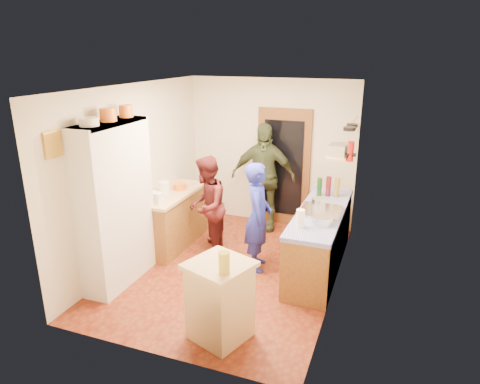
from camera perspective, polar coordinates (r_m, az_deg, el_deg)
The scene contains 44 objects.
floor at distance 6.37m, azimuth -1.33°, elevation -10.23°, with size 3.00×4.00×0.02m, color brown.
ceiling at distance 5.60m, azimuth -1.53°, elevation 13.98°, with size 3.00×4.00×0.02m, color silver.
wall_back at distance 7.69m, azimuth 4.16°, elevation 5.28°, with size 3.00×0.02×2.60m, color beige.
wall_front at distance 4.18m, azimuth -11.76°, elevation -6.65°, with size 3.00×0.02×2.60m, color beige.
wall_left at distance 6.55m, azimuth -13.81°, elevation 2.43°, with size 0.02×4.00×2.60m, color beige.
wall_right at distance 5.50m, azimuth 13.35°, elevation -0.57°, with size 0.02×4.00×2.60m, color beige.
door_frame at distance 7.65m, azimuth 5.83°, elevation 3.23°, with size 0.95×0.06×2.10m, color brown.
door_glass at distance 7.62m, azimuth 5.76°, elevation 3.16°, with size 0.70×0.02×1.70m, color black.
hutch_body at distance 5.87m, azimuth -16.26°, elevation -1.68°, with size 0.40×1.20×2.20m, color silver.
hutch_top_shelf at distance 5.61m, azimuth -17.25°, elevation 8.75°, with size 0.40×1.14×0.04m, color silver.
plate_stack at distance 5.34m, azimuth -19.49°, elevation 8.81°, with size 0.23×0.23×0.10m, color white.
orange_pot_a at distance 5.61m, azimuth -17.18°, elevation 9.82°, with size 0.20×0.20×0.16m, color orange.
orange_pot_b at distance 5.91m, azimuth -14.97°, elevation 10.39°, with size 0.18×0.18×0.16m, color orange.
left_counter_base at distance 7.03m, azimuth -9.13°, elevation -3.70°, with size 0.60×1.40×0.85m, color olive.
left_counter_top at distance 6.87m, azimuth -9.32°, elevation -0.22°, with size 0.64×1.44×0.05m, color #D6B17C.
toaster at distance 6.40m, azimuth -11.24°, elevation -0.75°, with size 0.22×0.14×0.16m, color white.
kettle at distance 6.79m, azimuth -10.11°, elevation 0.57°, with size 0.17×0.17×0.19m, color white.
orange_bowl at distance 6.97m, azimuth -8.03°, elevation 0.75°, with size 0.22×0.22×0.10m, color orange.
chopping_board at distance 7.24m, azimuth -7.38°, elevation 1.16°, with size 0.30×0.22×0.03m, color #D6B17C.
right_counter_base at distance 6.32m, azimuth 10.58°, elevation -6.42°, with size 0.60×2.20×0.84m, color olive.
right_counter_top at distance 6.15m, azimuth 10.82°, elevation -2.61°, with size 0.62×2.22×0.06m, color #212AB5.
hob at distance 6.03m, azimuth 10.67°, elevation -2.52°, with size 0.55×0.58×0.04m, color silver.
pot_on_hob at distance 6.11m, azimuth 10.43°, elevation -1.39°, with size 0.20×0.20×0.13m, color silver.
bottle_a at distance 6.68m, azimuth 10.55°, elevation 0.69°, with size 0.07×0.07×0.29m, color #143F14.
bottle_b at distance 6.69m, azimuth 11.71°, elevation 0.76°, with size 0.08×0.08×0.31m, color #591419.
bottle_c at distance 6.69m, azimuth 12.82°, elevation 0.63°, with size 0.08×0.08×0.30m, color olive.
paper_towel at distance 5.47m, azimuth 8.05°, elevation -3.52°, with size 0.11×0.11×0.23m, color white.
mixing_bowl at distance 5.63m, azimuth 10.96°, elevation -3.70°, with size 0.28×0.28×0.11m, color silver.
island_base at distance 4.81m, azimuth -2.69°, elevation -14.51°, with size 0.55×0.55×0.86m, color #D6B17C.
island_top at distance 4.58m, azimuth -2.78°, elevation -9.73°, with size 0.62×0.62×0.05m, color #D6B17C.
cutting_board at distance 4.64m, azimuth -2.81°, elevation -9.21°, with size 0.35×0.28×0.02m, color white.
oil_jar at distance 4.33m, azimuth -2.13°, elevation -9.40°, with size 0.11×0.11×0.23m, color #AD9E2D.
pan_rail at distance 6.81m, azimuth 15.13°, elevation 9.41°, with size 0.02×0.02×0.65m, color silver.
pan_hang_a at distance 6.67m, azimuth 14.36°, elevation 8.15°, with size 0.18×0.18×0.05m, color black.
pan_hang_b at distance 6.87m, azimuth 14.55°, elevation 8.25°, with size 0.16×0.16×0.05m, color black.
pan_hang_c at distance 7.06m, azimuth 14.74°, elevation 8.59°, with size 0.17×0.17×0.05m, color black.
wall_shelf at distance 5.84m, azimuth 12.87°, elevation 4.65°, with size 0.26×0.42×0.03m, color #D6B17C.
radio at distance 5.82m, azimuth 12.93°, elevation 5.51°, with size 0.22×0.30×0.15m, color silver.
ext_bracket at distance 7.09m, azimuth 14.96°, elevation 4.82°, with size 0.06×0.10×0.04m, color black.
fire_extinguisher at distance 7.09m, azimuth 14.51°, elevation 5.26°, with size 0.11×0.11×0.32m, color red.
picture_frame at distance 5.19m, azimuth -23.69°, elevation 5.83°, with size 0.03×0.25×0.30m, color gold.
person_hob at distance 6.05m, azimuth 2.68°, elevation -3.42°, with size 0.58×0.38×1.59m, color #1F279B.
person_left at distance 6.57m, azimuth -4.15°, elevation -1.81°, with size 0.76×0.59×1.55m, color #481617.
person_back at distance 7.43m, azimuth 3.18°, elevation 1.99°, with size 1.11×0.46×1.89m, color #323C24.
Camera 1 is at (2.08, -5.19, 3.04)m, focal length 32.00 mm.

